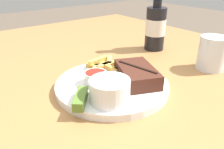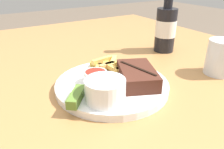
{
  "view_description": "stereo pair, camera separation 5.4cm",
  "coord_description": "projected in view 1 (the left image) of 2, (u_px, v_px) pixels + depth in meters",
  "views": [
    {
      "loc": [
        0.38,
        -0.3,
        1.05
      ],
      "look_at": [
        0.0,
        0.0,
        0.81
      ],
      "focal_mm": 35.0,
      "sensor_mm": 36.0,
      "label": 1
    },
    {
      "loc": [
        0.41,
        -0.25,
        1.05
      ],
      "look_at": [
        0.0,
        0.0,
        0.81
      ],
      "focal_mm": 35.0,
      "sensor_mm": 36.0,
      "label": 2
    }
  ],
  "objects": [
    {
      "name": "fork_utensil",
      "position": [
        98.0,
        71.0,
        0.6
      ],
      "size": [
        0.13,
        0.03,
        0.0
      ],
      "rotation": [
        0.0,
        0.0,
        6.17
      ],
      "color": "#B7B7BC",
      "rests_on": "dinner_plate"
    },
    {
      "name": "drinking_glass",
      "position": [
        212.0,
        53.0,
        0.64
      ],
      "size": [
        0.08,
        0.08,
        0.1
      ],
      "color": "silver",
      "rests_on": "dining_table"
    },
    {
      "name": "dinner_plate",
      "position": [
        112.0,
        85.0,
        0.55
      ],
      "size": [
        0.28,
        0.28,
        0.02
      ],
      "color": "white",
      "rests_on": "dining_table"
    },
    {
      "name": "steak_portion",
      "position": [
        137.0,
        74.0,
        0.54
      ],
      "size": [
        0.15,
        0.13,
        0.04
      ],
      "color": "#472319",
      "rests_on": "dinner_plate"
    },
    {
      "name": "dining_table",
      "position": [
        112.0,
        109.0,
        0.58
      ],
      "size": [
        1.57,
        1.31,
        0.77
      ],
      "color": "#A87542",
      "rests_on": "ground_plane"
    },
    {
      "name": "fries_pile",
      "position": [
        109.0,
        66.0,
        0.61
      ],
      "size": [
        0.11,
        0.12,
        0.02
      ],
      "color": "#F49F56",
      "rests_on": "dinner_plate"
    },
    {
      "name": "beer_bottle",
      "position": [
        156.0,
        26.0,
        0.79
      ],
      "size": [
        0.07,
        0.07,
        0.24
      ],
      "color": "black",
      "rests_on": "dining_table"
    },
    {
      "name": "dipping_sauce_cup",
      "position": [
        96.0,
        77.0,
        0.53
      ],
      "size": [
        0.06,
        0.06,
        0.03
      ],
      "color": "silver",
      "rests_on": "dinner_plate"
    },
    {
      "name": "coleslaw_cup",
      "position": [
        110.0,
        89.0,
        0.45
      ],
      "size": [
        0.09,
        0.09,
        0.05
      ],
      "color": "white",
      "rests_on": "dinner_plate"
    },
    {
      "name": "pickle_spear",
      "position": [
        81.0,
        99.0,
        0.45
      ],
      "size": [
        0.07,
        0.06,
        0.02
      ],
      "color": "#567A2D",
      "rests_on": "dinner_plate"
    }
  ]
}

